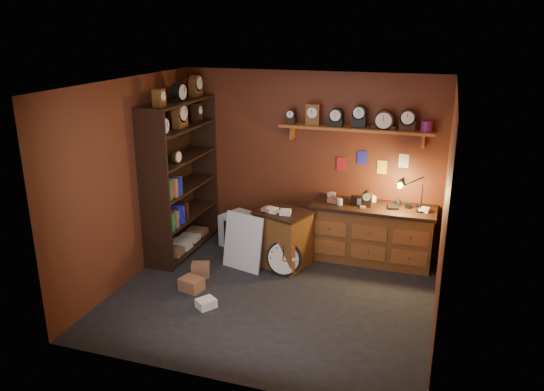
{
  "coord_description": "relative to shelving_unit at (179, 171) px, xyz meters",
  "views": [
    {
      "loc": [
        1.91,
        -5.82,
        3.36
      ],
      "look_at": [
        -0.12,
        0.35,
        1.24
      ],
      "focal_mm": 35.0,
      "sensor_mm": 36.0,
      "label": 1
    }
  ],
  "objects": [
    {
      "name": "big_round_clock",
      "position": [
        1.76,
        -0.36,
        -1.01
      ],
      "size": [
        0.5,
        0.16,
        0.5
      ],
      "color": "black",
      "rests_on": "ground"
    },
    {
      "name": "floor_box_b",
      "position": [
        1.11,
        -1.53,
        -1.2
      ],
      "size": [
        0.28,
        0.29,
        0.11
      ],
      "primitive_type": "cube",
      "rotation": [
        0.0,
        0.0,
        -0.61
      ],
      "color": "white",
      "rests_on": "ground"
    },
    {
      "name": "white_panel",
      "position": [
        1.14,
        -0.35,
        -1.25
      ],
      "size": [
        0.64,
        0.32,
        0.82
      ],
      "primitive_type": "cube",
      "rotation": [
        -0.17,
        0.0,
        -0.26
      ],
      "color": "silver",
      "rests_on": "ground"
    },
    {
      "name": "workbench",
      "position": [
        2.84,
        0.49,
        -0.78
      ],
      "size": [
        1.76,
        0.66,
        1.36
      ],
      "color": "brown",
      "rests_on": "ground"
    },
    {
      "name": "low_cabinet",
      "position": [
        1.65,
        -0.05,
        -0.81
      ],
      "size": [
        0.87,
        0.8,
        0.9
      ],
      "rotation": [
        0.0,
        0.0,
        -0.33
      ],
      "color": "brown",
      "rests_on": "ground"
    },
    {
      "name": "mini_fridge",
      "position": [
        0.8,
        0.41,
        -1.0
      ],
      "size": [
        0.63,
        0.65,
        0.51
      ],
      "rotation": [
        0.0,
        0.0,
        -0.37
      ],
      "color": "silver",
      "rests_on": "ground"
    },
    {
      "name": "floor_box_a",
      "position": [
        0.74,
        -1.18,
        -1.17
      ],
      "size": [
        0.33,
        0.3,
        0.17
      ],
      "primitive_type": "cube",
      "rotation": [
        0.0,
        0.0,
        -0.24
      ],
      "color": "#966341",
      "rests_on": "ground"
    },
    {
      "name": "floor_box_c",
      "position": [
        0.67,
        -0.77,
        -1.16
      ],
      "size": [
        0.3,
        0.28,
        0.19
      ],
      "primitive_type": "cube",
      "rotation": [
        0.0,
        0.0,
        0.36
      ],
      "color": "#966341",
      "rests_on": "ground"
    },
    {
      "name": "room_shell",
      "position": [
        1.84,
        -0.87,
        0.47
      ],
      "size": [
        4.02,
        3.62,
        2.71
      ],
      "color": "#602A16",
      "rests_on": "ground"
    },
    {
      "name": "floor",
      "position": [
        1.79,
        -0.98,
        -1.25
      ],
      "size": [
        4.0,
        4.0,
        0.0
      ],
      "primitive_type": "plane",
      "color": "black",
      "rests_on": "ground"
    },
    {
      "name": "shelving_unit",
      "position": [
        0.0,
        0.0,
        0.0
      ],
      "size": [
        0.47,
        1.6,
        2.58
      ],
      "color": "black",
      "rests_on": "ground"
    }
  ]
}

